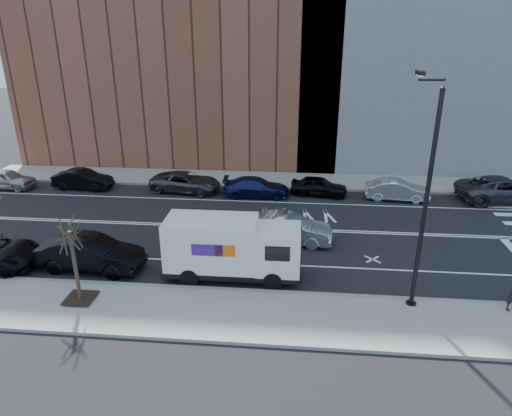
% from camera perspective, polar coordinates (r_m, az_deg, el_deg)
% --- Properties ---
extents(ground, '(120.00, 120.00, 0.00)m').
position_cam_1_polar(ground, '(26.72, 0.54, -2.54)').
color(ground, black).
rests_on(ground, ground).
extents(sidewalk_near, '(44.00, 3.60, 0.15)m').
position_cam_1_polar(sidewalk_near, '(19.04, -1.77, -13.26)').
color(sidewalk_near, gray).
rests_on(sidewalk_near, ground).
extents(sidewalk_far, '(44.00, 3.60, 0.15)m').
position_cam_1_polar(sidewalk_far, '(34.88, 1.77, 3.52)').
color(sidewalk_far, gray).
rests_on(sidewalk_far, ground).
extents(curb_near, '(44.00, 0.25, 0.17)m').
position_cam_1_polar(curb_near, '(20.53, -1.14, -10.36)').
color(curb_near, gray).
rests_on(curb_near, ground).
extents(curb_far, '(44.00, 0.25, 0.17)m').
position_cam_1_polar(curb_far, '(33.17, 1.57, 2.57)').
color(curb_far, gray).
rests_on(curb_far, ground).
extents(road_markings, '(40.00, 8.60, 0.01)m').
position_cam_1_polar(road_markings, '(26.71, 0.54, -2.53)').
color(road_markings, white).
rests_on(road_markings, ground).
extents(bldg_brick, '(26.00, 10.00, 22.00)m').
position_cam_1_polar(bldg_brick, '(41.10, -9.41, 21.53)').
color(bldg_brick, brown).
rests_on(bldg_brick, ground).
extents(streetlight, '(0.44, 4.02, 9.34)m').
position_cam_1_polar(streetlight, '(18.99, 20.27, 2.21)').
color(streetlight, black).
rests_on(streetlight, ground).
extents(street_tree, '(1.20, 1.20, 3.75)m').
position_cam_1_polar(street_tree, '(20.60, -21.56, -7.53)').
color(street_tree, black).
rests_on(street_tree, ground).
extents(fedex_van, '(6.33, 2.29, 2.88)m').
position_cam_1_polar(fedex_van, '(21.13, -3.09, -4.93)').
color(fedex_van, black).
rests_on(fedex_van, ground).
extents(far_parked_a, '(4.25, 1.99, 1.41)m').
position_cam_1_polar(far_parked_a, '(37.75, -28.74, 3.22)').
color(far_parked_a, '#A2A3A7').
rests_on(far_parked_a, ground).
extents(far_parked_b, '(4.32, 1.74, 1.39)m').
position_cam_1_polar(far_parked_b, '(35.31, -20.82, 3.37)').
color(far_parked_b, black).
rests_on(far_parked_b, ground).
extents(far_parked_c, '(5.23, 2.91, 1.38)m').
position_cam_1_polar(far_parked_c, '(32.84, -8.78, 3.23)').
color(far_parked_c, '#424549').
rests_on(far_parked_c, ground).
extents(far_parked_d, '(4.63, 2.05, 1.32)m').
position_cam_1_polar(far_parked_d, '(31.52, 0.05, 2.64)').
color(far_parked_d, '#171C52').
rests_on(far_parked_d, ground).
extents(far_parked_e, '(4.08, 2.09, 1.33)m').
position_cam_1_polar(far_parked_e, '(31.97, 7.88, 2.71)').
color(far_parked_e, black).
rests_on(far_parked_e, ground).
extents(far_parked_f, '(4.29, 1.74, 1.38)m').
position_cam_1_polar(far_parked_f, '(32.29, 17.19, 2.17)').
color(far_parked_f, silver).
rests_on(far_parked_f, ground).
extents(far_parked_g, '(6.25, 3.46, 1.65)m').
position_cam_1_polar(far_parked_g, '(34.79, 28.50, 2.07)').
color(far_parked_g, '#414248').
rests_on(far_parked_g, ground).
extents(driving_sedan, '(4.85, 2.07, 1.56)m').
position_cam_1_polar(driving_sedan, '(24.82, 4.05, -2.60)').
color(driving_sedan, '#ADAEB2').
rests_on(driving_sedan, ground).
extents(near_parked_rear_a, '(5.16, 2.10, 1.66)m').
position_cam_1_polar(near_parked_rear_a, '(23.41, -19.95, -5.39)').
color(near_parked_rear_a, black).
rests_on(near_parked_rear_a, ground).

